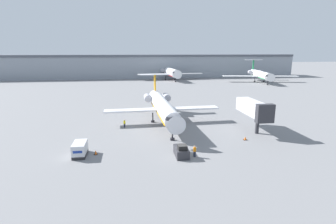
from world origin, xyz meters
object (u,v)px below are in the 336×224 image
(airplane_main, at_px, (162,106))
(pushback_tug, at_px, (181,151))
(worker_near_tug, at_px, (195,151))
(traffic_cone_left, at_px, (96,153))
(worker_by_wing, at_px, (124,123))
(jet_bridge, at_px, (254,109))
(airplane_parked_far_right, at_px, (260,75))
(airplane_parked_far_left, at_px, (171,72))
(luggage_cart, at_px, (80,149))
(traffic_cone_right, at_px, (245,138))

(airplane_main, distance_m, pushback_tug, 19.02)
(pushback_tug, bearing_deg, airplane_main, 91.57)
(worker_near_tug, height_order, traffic_cone_left, worker_near_tug)
(worker_by_wing, height_order, jet_bridge, jet_bridge)
(airplane_parked_far_right, bearing_deg, traffic_cone_left, -129.59)
(airplane_parked_far_left, bearing_deg, pushback_tug, -97.98)
(luggage_cart, distance_m, airplane_parked_far_left, 105.67)
(worker_by_wing, bearing_deg, airplane_main, 16.26)
(traffic_cone_right, xyz_separation_m, jet_bridge, (3.80, 5.13, 4.14))
(airplane_main, bearing_deg, airplane_parked_far_right, 49.81)
(traffic_cone_left, relative_size, airplane_parked_far_right, 0.02)
(traffic_cone_right, bearing_deg, luggage_cart, -173.51)
(worker_by_wing, bearing_deg, worker_near_tug, -58.26)
(worker_near_tug, distance_m, jet_bridge, 18.76)
(luggage_cart, distance_m, jet_bridge, 32.78)
(worker_near_tug, xyz_separation_m, traffic_cone_left, (-14.71, 3.12, -0.63))
(airplane_main, xyz_separation_m, traffic_cone_right, (13.15, -13.33, -3.42))
(luggage_cart, xyz_separation_m, traffic_cone_right, (27.74, 3.15, -0.73))
(worker_by_wing, height_order, traffic_cone_right, worker_by_wing)
(traffic_cone_left, height_order, airplane_parked_far_right, airplane_parked_far_right)
(airplane_main, xyz_separation_m, jet_bridge, (16.95, -8.20, 0.72))
(airplane_main, relative_size, worker_near_tug, 16.55)
(luggage_cart, height_order, worker_by_wing, luggage_cart)
(luggage_cart, bearing_deg, pushback_tug, -8.64)
(traffic_cone_right, bearing_deg, airplane_main, 134.61)
(worker_by_wing, relative_size, traffic_cone_left, 2.57)
(worker_near_tug, xyz_separation_m, traffic_cone_right, (10.76, 6.16, -0.64))
(pushback_tug, distance_m, airplane_parked_far_left, 104.74)
(luggage_cart, distance_m, traffic_cone_right, 27.93)
(worker_by_wing, height_order, airplane_parked_far_left, airplane_parked_far_left)
(airplane_main, relative_size, airplane_parked_far_right, 0.80)
(worker_by_wing, xyz_separation_m, airplane_parked_far_right, (65.98, 70.80, 2.85))
(pushback_tug, height_order, traffic_cone_right, pushback_tug)
(airplane_parked_far_left, relative_size, airplane_parked_far_right, 0.96)
(airplane_main, relative_size, airplane_parked_far_left, 0.83)
(worker_near_tug, bearing_deg, traffic_cone_right, 29.79)
(luggage_cart, relative_size, worker_near_tug, 2.03)
(worker_near_tug, bearing_deg, traffic_cone_left, 168.02)
(airplane_main, relative_size, jet_bridge, 2.79)
(luggage_cart, xyz_separation_m, airplane_parked_far_right, (72.38, 84.90, 2.67))
(traffic_cone_left, bearing_deg, airplane_parked_far_left, 74.87)
(worker_by_wing, height_order, traffic_cone_left, worker_by_wing)
(worker_near_tug, height_order, airplane_parked_far_left, airplane_parked_far_left)
(worker_by_wing, bearing_deg, traffic_cone_left, -106.46)
(worker_near_tug, height_order, jet_bridge, jet_bridge)
(traffic_cone_right, relative_size, airplane_parked_far_left, 0.02)
(jet_bridge, bearing_deg, airplane_main, 154.19)
(traffic_cone_left, relative_size, traffic_cone_right, 1.00)
(traffic_cone_right, height_order, jet_bridge, jet_bridge)
(traffic_cone_right, height_order, airplane_parked_far_left, airplane_parked_far_left)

